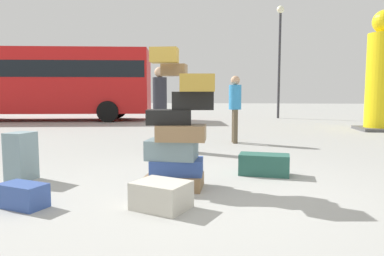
# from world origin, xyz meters

# --- Properties ---
(ground_plane) EXTENTS (80.00, 80.00, 0.00)m
(ground_plane) POSITION_xyz_m (0.00, 0.00, 0.00)
(ground_plane) COLOR #9E9E99
(suitcase_tower) EXTENTS (0.90, 0.68, 1.77)m
(suitcase_tower) POSITION_xyz_m (-0.30, 0.16, 0.67)
(suitcase_tower) COLOR olive
(suitcase_tower) RESTS_ON ground
(suitcase_cream_foreground_far) EXTENTS (0.67, 0.61, 0.29)m
(suitcase_cream_foreground_far) POSITION_xyz_m (-0.34, -0.68, 0.14)
(suitcase_cream_foreground_far) COLOR beige
(suitcase_cream_foreground_far) RESTS_ON ground
(suitcase_slate_upright_blue) EXTENTS (0.35, 0.40, 0.67)m
(suitcase_slate_upright_blue) POSITION_xyz_m (-2.53, 0.29, 0.34)
(suitcase_slate_upright_blue) COLOR gray
(suitcase_slate_upright_blue) RESTS_ON ground
(suitcase_navy_right_side) EXTENTS (0.56, 0.42, 0.25)m
(suitcase_navy_right_side) POSITION_xyz_m (-1.81, -0.81, 0.13)
(suitcase_navy_right_side) COLOR #334F99
(suitcase_navy_right_side) RESTS_ON ground
(suitcase_teal_behind_tower) EXTENTS (0.77, 0.45, 0.31)m
(suitcase_teal_behind_tower) POSITION_xyz_m (0.86, 1.01, 0.16)
(suitcase_teal_behind_tower) COLOR #26594C
(suitcase_teal_behind_tower) RESTS_ON ground
(person_bearded_onlooker) EXTENTS (0.30, 0.34, 1.63)m
(person_bearded_onlooker) POSITION_xyz_m (0.44, 4.39, 0.98)
(person_bearded_onlooker) COLOR brown
(person_bearded_onlooker) RESTS_ON ground
(person_tourist_with_camera) EXTENTS (0.30, 0.34, 1.77)m
(person_tourist_with_camera) POSITION_xyz_m (-1.16, 3.15, 1.06)
(person_tourist_with_camera) COLOR black
(person_tourist_with_camera) RESTS_ON ground
(yellow_dummy_statue) EXTENTS (1.32, 1.32, 3.86)m
(yellow_dummy_statue) POSITION_xyz_m (5.16, 7.88, 1.71)
(yellow_dummy_statue) COLOR yellow
(yellow_dummy_statue) RESTS_ON ground
(parked_bus) EXTENTS (9.75, 4.05, 3.15)m
(parked_bus) POSITION_xyz_m (-8.11, 10.75, 1.83)
(parked_bus) COLOR red
(parked_bus) RESTS_ON ground
(lamp_post) EXTENTS (0.36, 0.36, 5.39)m
(lamp_post) POSITION_xyz_m (2.59, 13.40, 3.58)
(lamp_post) COLOR #333338
(lamp_post) RESTS_ON ground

